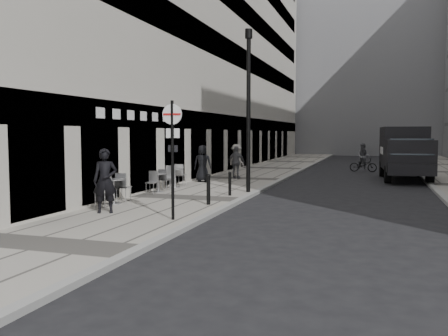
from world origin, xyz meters
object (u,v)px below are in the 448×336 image
(walking_man, at_px, (105,181))
(cyclist, at_px, (363,161))
(sign_post, at_px, (172,144))
(lamppost, at_px, (248,102))
(panel_van, at_px, (404,150))

(walking_man, bearing_deg, cyclist, 46.66)
(sign_post, xyz_separation_m, cyclist, (4.42, 19.59, -1.46))
(cyclist, bearing_deg, sign_post, -96.34)
(walking_man, xyz_separation_m, lamppost, (2.69, 6.06, 2.58))
(panel_van, height_order, cyclist, panel_van)
(walking_man, height_order, lamppost, lamppost)
(lamppost, bearing_deg, panel_van, 53.64)
(walking_man, distance_m, cyclist, 20.35)
(panel_van, relative_size, cyclist, 3.33)
(walking_man, relative_size, cyclist, 1.04)
(sign_post, relative_size, cyclist, 1.76)
(panel_van, bearing_deg, lamppost, -129.53)
(walking_man, relative_size, lamppost, 0.30)
(walking_man, xyz_separation_m, panel_van, (8.90, 14.49, 0.50))
(lamppost, height_order, cyclist, lamppost)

